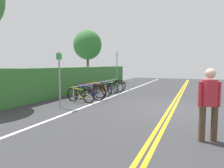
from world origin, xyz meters
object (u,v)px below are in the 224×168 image
Objects in this scene: bicycle_0 at (80,95)px; bicycle_4 at (104,88)px; bicycle_3 at (99,89)px; bicycle_2 at (92,90)px; bicycle_5 at (111,87)px; bicycle_1 at (89,92)px; sign_post_near at (59,74)px; sign_post_far at (117,67)px; pedestrian at (209,100)px; tree_mid at (88,45)px; bicycle_6 at (113,85)px; bike_rack at (99,85)px.

bicycle_4 is (2.74, 0.07, 0.01)m from bicycle_0.
bicycle_4 reaches higher than bicycle_0.
bicycle_2 is at bearing 173.53° from bicycle_3.
bicycle_1 is at bearing -179.17° from bicycle_5.
sign_post_far is at bearing 1.96° from sign_post_near.
sign_post_near is at bearing -179.44° from bicycle_4.
pedestrian is 15.45m from tree_mid.
bicycle_1 is 2.88m from bicycle_5.
bicycle_3 is at bearing 44.72° from pedestrian.
bicycle_6 is 7.01m from tree_mid.
bicycle_4 is 1.00× the size of bicycle_5.
bicycle_2 is 1.38m from bicycle_4.
sign_post_near reaches higher than bicycle_5.
bike_rack is at bearing -178.98° from bicycle_6.
tree_mid reaches higher than pedestrian.
bicycle_3 is 0.68× the size of sign_post_far.
bicycle_1 is at bearing -177.22° from bicycle_6.
bicycle_4 is (2.11, 0.16, -0.04)m from bicycle_1.
bicycle_2 is at bearing 2.35° from sign_post_near.
bicycle_1 is 0.83× the size of sign_post_near.
pedestrian is (-7.31, -5.24, 0.56)m from bicycle_6.
tree_mid is at bearing 23.38° from sign_post_near.
bicycle_0 is 0.96× the size of bicycle_5.
pedestrian is (-5.27, -5.22, 0.58)m from bicycle_3.
tree_mid is (6.58, 4.36, 3.13)m from bicycle_3.
bicycle_3 is at bearing 175.70° from bicycle_5.
bicycle_0 is at bearing 179.28° from bicycle_5.
tree_mid is (4.54, 4.34, 3.12)m from bicycle_6.
bicycle_0 is 10.25m from tree_mid.
bicycle_3 is 1.07× the size of pedestrian.
bicycle_6 is 0.66× the size of sign_post_far.
bicycle_6 is at bearing 2.78° from bicycle_1.
sign_post_near is (1.69, 5.19, 0.40)m from pedestrian.
sign_post_far reaches higher than bicycle_2.
bicycle_3 is 8.49m from tree_mid.
bicycle_6 is at bearing 0.68° from bicycle_3.
bicycle_3 is (0.00, 0.01, -0.23)m from bike_rack.
bicycle_1 is (-1.48, -0.13, -0.21)m from bike_rack.
bike_rack is 1.42m from bicycle_5.
bike_rack is 2.40× the size of sign_post_near.
pedestrian is (-4.52, -5.30, 0.57)m from bicycle_2.
bicycle_6 is at bearing -1.25° from bicycle_2.
tree_mid is at bearing 51.31° from sign_post_far.
bicycle_3 is 0.36× the size of tree_mid.
bicycle_3 is 3.46m from sign_post_far.
pedestrian is (-3.15, -5.16, 0.61)m from bicycle_0.
bike_rack is 7.41m from pedestrian.
bicycle_1 reaches higher than bicycle_5.
bicycle_3 is 3.71m from sign_post_near.
sign_post_far is 0.53× the size of tree_mid.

